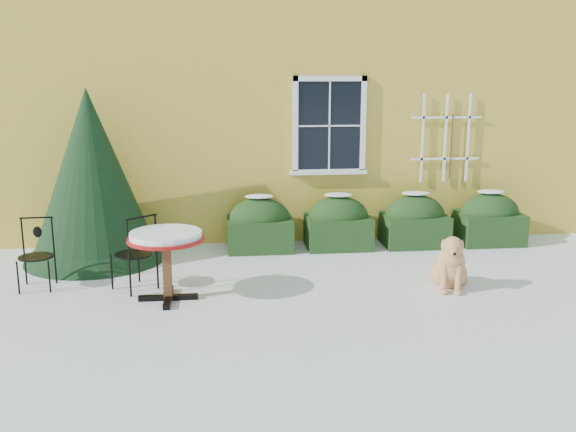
{
  "coord_description": "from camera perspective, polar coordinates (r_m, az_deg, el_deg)",
  "views": [
    {
      "loc": [
        -0.92,
        -7.61,
        2.86
      ],
      "look_at": [
        0.0,
        1.0,
        0.9
      ],
      "focal_mm": 40.0,
      "sensor_mm": 36.0,
      "label": 1
    }
  ],
  "objects": [
    {
      "name": "dog",
      "position": [
        8.85,
        14.21,
        -4.35
      ],
      "size": [
        0.61,
        0.83,
        0.79
      ],
      "rotation": [
        0.0,
        0.0,
        -0.24
      ],
      "color": "tan",
      "rests_on": "ground"
    },
    {
      "name": "house",
      "position": [
        14.64,
        -2.58,
        14.13
      ],
      "size": [
        12.4,
        8.4,
        6.4
      ],
      "color": "yellow",
      "rests_on": "ground"
    },
    {
      "name": "evergreen_shrub",
      "position": [
        10.22,
        -16.98,
        2.05
      ],
      "size": [
        2.17,
        2.17,
        2.63
      ],
      "rotation": [
        0.0,
        0.0,
        -0.12
      ],
      "color": "black",
      "rests_on": "ground"
    },
    {
      "name": "ground",
      "position": [
        8.18,
        0.75,
        -7.71
      ],
      "size": [
        80.0,
        80.0,
        0.0
      ],
      "primitive_type": "plane",
      "color": "white",
      "rests_on": "ground"
    },
    {
      "name": "bistro_table",
      "position": [
        8.19,
        -10.79,
        -2.41
      ],
      "size": [
        0.97,
        0.97,
        0.9
      ],
      "rotation": [
        0.0,
        0.0,
        0.24
      ],
      "color": "black",
      "rests_on": "ground"
    },
    {
      "name": "hedge_row",
      "position": [
        10.77,
        7.88,
        -0.57
      ],
      "size": [
        4.95,
        0.8,
        0.91
      ],
      "color": "black",
      "rests_on": "ground"
    },
    {
      "name": "patio_chair_far",
      "position": [
        9.23,
        -21.47,
        -3.14
      ],
      "size": [
        0.45,
        0.45,
        0.94
      ],
      "rotation": [
        0.0,
        0.0,
        0.04
      ],
      "color": "black",
      "rests_on": "ground"
    },
    {
      "name": "patio_chair_near",
      "position": [
        8.73,
        -13.4,
        -3.17
      ],
      "size": [
        0.64,
        0.64,
        1.03
      ],
      "rotation": [
        0.0,
        0.0,
        3.87
      ],
      "color": "black",
      "rests_on": "ground"
    }
  ]
}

